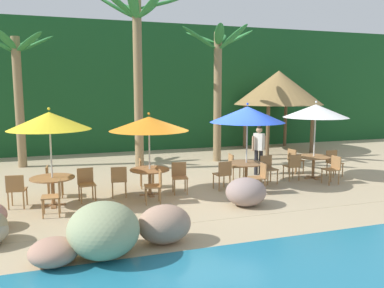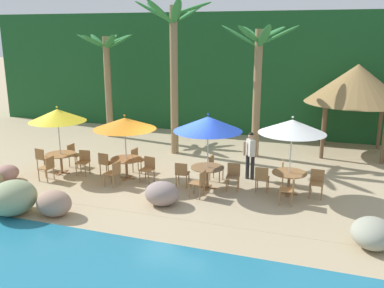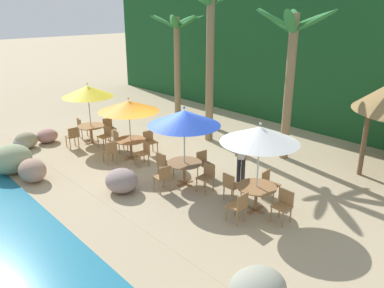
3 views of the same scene
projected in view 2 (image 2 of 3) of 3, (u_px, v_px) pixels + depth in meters
ground_plane at (178, 184)px, 14.57m from camera, size 120.00×120.00×0.00m
terrace_deck at (178, 184)px, 14.57m from camera, size 18.00×5.20×0.01m
foliage_backdrop at (239, 73)px, 22.03m from camera, size 28.00×2.40×6.00m
rock_seawall at (62, 197)px, 12.49m from camera, size 15.08×3.32×0.99m
umbrella_yellow at (57, 115)px, 15.19m from camera, size 2.03×2.03×2.51m
dining_table_yellow at (61, 157)px, 15.59m from camera, size 1.10×1.10×0.74m
chair_yellow_seaward at (84, 160)px, 15.53m from camera, size 0.47×0.47×0.87m
chair_yellow_inland at (74, 154)px, 16.41m from camera, size 0.45×0.44×0.87m
chair_yellow_left at (42, 157)px, 15.90m from camera, size 0.47×0.48×0.87m
chair_yellow_right at (48, 167)px, 14.82m from camera, size 0.44×0.43×0.87m
umbrella_orange at (125, 123)px, 14.63m from camera, size 2.18×2.18×2.32m
dining_table_orange at (126, 162)px, 14.99m from camera, size 1.10×1.10×0.74m
chair_orange_seaward at (148, 168)px, 14.72m from camera, size 0.48×0.48×0.87m
chair_orange_inland at (137, 158)px, 15.80m from camera, size 0.47×0.47×0.87m
chair_orange_left at (105, 162)px, 15.30m from camera, size 0.47×0.48×0.87m
chair_orange_right at (114, 172)px, 14.24m from camera, size 0.48×0.47×0.87m
umbrella_blue at (208, 124)px, 13.67m from camera, size 2.24×2.24×2.55m
dining_table_blue at (207, 171)px, 14.07m from camera, size 1.10×1.10×0.74m
chair_blue_seaward at (233, 175)px, 14.00m from camera, size 0.46×0.47×0.87m
chair_blue_inland at (214, 166)px, 14.88m from camera, size 0.46×0.46×0.87m
chair_blue_left at (182, 173)px, 14.19m from camera, size 0.47×0.47×0.87m
chair_blue_right at (199, 182)px, 13.32m from camera, size 0.47×0.46×0.87m
umbrella_white at (292, 126)px, 13.13m from camera, size 2.10×2.10×2.56m
dining_table_white at (289, 176)px, 13.55m from camera, size 1.10×1.10×0.74m
chair_white_seaward at (317, 181)px, 13.37m from camera, size 0.43×0.43×0.87m
chair_white_inland at (286, 171)px, 14.39m from camera, size 0.48×0.47×0.87m
chair_white_left at (262, 177)px, 13.74m from camera, size 0.43×0.43×0.87m
chair_white_right at (290, 189)px, 12.76m from camera, size 0.44×0.43×0.87m
palm_tree_nearest at (107, 66)px, 20.44m from camera, size 2.73×2.78×4.98m
palm_tree_second at (173, 52)px, 17.26m from camera, size 3.08×3.07×6.28m
palm_tree_third at (258, 69)px, 16.94m from camera, size 3.07×2.98×5.36m
palapa_hut at (357, 84)px, 17.52m from camera, size 4.19×4.19×3.79m
waiter_in_white at (251, 152)px, 14.88m from camera, size 0.52×0.39×1.70m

